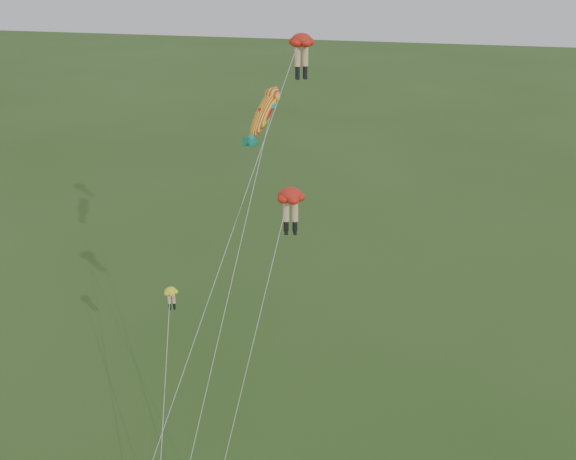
# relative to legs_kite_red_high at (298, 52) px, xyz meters

# --- Properties ---
(legs_kite_red_high) EXTENTS (6.34, 14.59, 20.31)m
(legs_kite_red_high) POSITION_rel_legs_kite_red_high_xyz_m (0.00, 0.00, 0.00)
(legs_kite_red_high) COLOR red
(legs_kite_red_high) RESTS_ON ground
(legs_kite_red_mid) EXTENTS (3.65, 5.88, 15.04)m
(legs_kite_red_mid) POSITION_rel_legs_kite_red_high_xyz_m (1.14, -8.09, -5.15)
(legs_kite_red_mid) COLOR red
(legs_kite_red_mid) RESTS_ON ground
(legs_kite_yellow) EXTENTS (2.42, 8.65, 7.92)m
(legs_kite_yellow) POSITION_rel_legs_kite_red_high_xyz_m (-5.62, -6.10, -12.39)
(legs_kite_yellow) COLOR #FFF720
(legs_kite_yellow) RESTS_ON ground
(fish_kite) EXTENTS (2.74, 13.14, 17.81)m
(fish_kite) POSITION_rel_legs_kite_red_high_xyz_m (-1.69, -0.72, -3.13)
(fish_kite) COLOR yellow
(fish_kite) RESTS_ON ground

